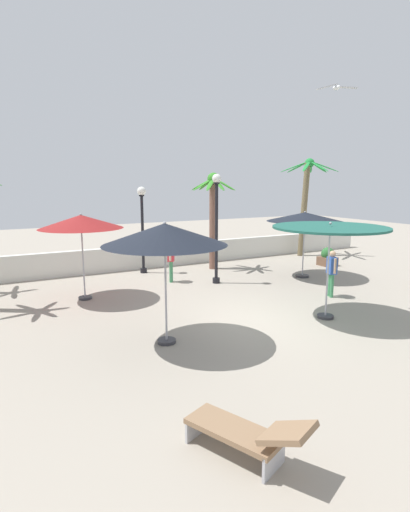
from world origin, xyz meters
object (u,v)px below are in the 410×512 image
object	(u,v)px
palm_tree_2	(306,194)
lamp_post_0	(142,220)
guest_3	(171,257)
patio_umbrella_0	(305,217)
guest_0	(332,269)
patio_umbrella_1	(165,235)
patio_umbrella_3	(330,231)
lounge_chair_0	(247,432)
planter	(328,257)
palm_tree_1	(213,209)
seagull_0	(337,88)
patio_umbrella_2	(81,222)
lamp_post_1	(216,220)

from	to	relation	value
palm_tree_2	lamp_post_0	bearing A→B (deg)	-179.75
palm_tree_2	guest_3	size ratio (longest dim) A/B	3.08
patio_umbrella_0	guest_0	bearing A→B (deg)	-113.11
palm_tree_2	guest_3	bearing A→B (deg)	-166.27
patio_umbrella_1	guest_0	world-z (taller)	patio_umbrella_1
patio_umbrella_3	guest_3	xyz separation A→B (m)	(-2.17, 5.97, -1.51)
patio_umbrella_1	lounge_chair_0	world-z (taller)	patio_umbrella_1
patio_umbrella_1	planter	size ratio (longest dim) A/B	3.43
lounge_chair_0	guest_0	bearing A→B (deg)	37.70
patio_umbrella_1	palm_tree_1	size ratio (longest dim) A/B	0.69
patio_umbrella_3	guest_3	size ratio (longest dim) A/B	1.92
patio_umbrella_3	seagull_0	distance (m)	4.09
patio_umbrella_1	planter	distance (m)	11.56
patio_umbrella_2	palm_tree_2	distance (m)	12.33
palm_tree_1	guest_0	world-z (taller)	palm_tree_1
lamp_post_1	patio_umbrella_0	bearing A→B (deg)	-12.16
palm_tree_2	lamp_post_1	world-z (taller)	palm_tree_2
guest_3	patio_umbrella_1	bearing A→B (deg)	-114.48
lamp_post_1	guest_0	bearing A→B (deg)	-54.64
lamp_post_1	guest_3	xyz separation A→B (m)	(-1.45, 0.98, -1.42)
patio_umbrella_0	planter	distance (m)	3.54
patio_umbrella_1	lounge_chair_0	bearing A→B (deg)	-98.27
patio_umbrella_1	lamp_post_0	size ratio (longest dim) A/B	0.80
patio_umbrella_0	planter	xyz separation A→B (m)	(2.61, 1.25, -2.05)
lamp_post_1	palm_tree_1	bearing A→B (deg)	63.38
palm_tree_2	planter	xyz separation A→B (m)	(-0.86, -2.59, -2.82)
lounge_chair_0	patio_umbrella_2	bearing A→B (deg)	91.91
patio_umbrella_1	lamp_post_1	xyz separation A→B (m)	(3.96, 4.55, -0.21)
patio_umbrella_3	palm_tree_1	bearing A→B (deg)	86.45
palm_tree_2	lamp_post_0	world-z (taller)	palm_tree_2
palm_tree_1	planter	xyz separation A→B (m)	(5.02, -1.89, -2.29)
patio_umbrella_0	guest_0	world-z (taller)	patio_umbrella_0
lamp_post_1	seagull_0	xyz separation A→B (m)	(1.49, -4.19, 4.02)
lounge_chair_0	planter	size ratio (longest dim) A/B	2.25
lamp_post_0	patio_umbrella_2	bearing A→B (deg)	-136.76
lamp_post_1	patio_umbrella_1	bearing A→B (deg)	-131.08
lamp_post_0	guest_3	world-z (taller)	lamp_post_0
palm_tree_1	guest_3	world-z (taller)	palm_tree_1
lamp_post_1	guest_3	bearing A→B (deg)	145.87
lounge_chair_0	guest_3	size ratio (longest dim) A/B	1.17
patio_umbrella_1	patio_umbrella_3	xyz separation A→B (m)	(4.69, -0.45, -0.12)
guest_0	planter	xyz separation A→B (m)	(3.75, 3.93, -0.56)
guest_0	patio_umbrella_1	bearing A→B (deg)	-170.41
patio_umbrella_3	lamp_post_1	distance (m)	5.05
patio_umbrella_2	guest_3	xyz separation A→B (m)	(3.45, 0.83, -1.56)
lamp_post_0	palm_tree_2	bearing A→B (deg)	0.25
palm_tree_2	patio_umbrella_1	bearing A→B (deg)	-145.41
patio_umbrella_1	guest_3	size ratio (longest dim) A/B	1.79
patio_umbrella_1	seagull_0	world-z (taller)	seagull_0
palm_tree_2	lounge_chair_0	size ratio (longest dim) A/B	2.63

